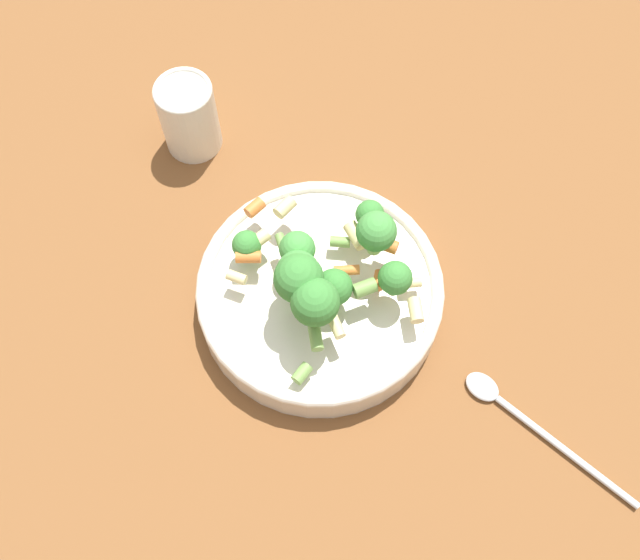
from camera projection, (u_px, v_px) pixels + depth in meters
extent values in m
plane|color=brown|center=(320.00, 302.00, 0.80)|extent=(3.00, 3.00, 0.00)
cylinder|color=silver|center=(320.00, 295.00, 0.78)|extent=(0.25, 0.25, 0.04)
torus|color=silver|center=(320.00, 287.00, 0.76)|extent=(0.25, 0.25, 0.01)
cylinder|color=#8CB766|center=(248.00, 253.00, 0.76)|extent=(0.01, 0.01, 0.01)
sphere|color=#3D8438|center=(247.00, 245.00, 0.75)|extent=(0.03, 0.03, 0.03)
cylinder|color=#8CB766|center=(295.00, 263.00, 0.74)|extent=(0.01, 0.01, 0.01)
sphere|color=#479342|center=(294.00, 252.00, 0.72)|extent=(0.04, 0.04, 0.04)
cylinder|color=#8CB766|center=(315.00, 316.00, 0.71)|extent=(0.02, 0.02, 0.02)
sphere|color=#3D8438|center=(315.00, 302.00, 0.68)|extent=(0.05, 0.05, 0.05)
cylinder|color=#8CB766|center=(334.00, 297.00, 0.74)|extent=(0.01, 0.01, 0.01)
sphere|color=#3D8438|center=(334.00, 287.00, 0.72)|extent=(0.04, 0.04, 0.04)
cylinder|color=#8CB766|center=(299.00, 285.00, 0.73)|extent=(0.01, 0.01, 0.02)
sphere|color=#479342|center=(298.00, 272.00, 0.71)|extent=(0.04, 0.04, 0.04)
cylinder|color=#8CB766|center=(299.00, 293.00, 0.72)|extent=(0.02, 0.02, 0.02)
sphere|color=#3D8438|center=(298.00, 278.00, 0.69)|extent=(0.05, 0.05, 0.05)
cylinder|color=#8CB766|center=(367.00, 222.00, 0.77)|extent=(0.01, 0.01, 0.01)
sphere|color=#3D8438|center=(368.00, 213.00, 0.75)|extent=(0.03, 0.03, 0.03)
cylinder|color=#8CB766|center=(374.00, 245.00, 0.74)|extent=(0.01, 0.01, 0.02)
sphere|color=#479342|center=(376.00, 231.00, 0.72)|extent=(0.04, 0.04, 0.04)
cylinder|color=#8CB766|center=(393.00, 288.00, 0.74)|extent=(0.01, 0.01, 0.01)
sphere|color=#3D8438|center=(395.00, 278.00, 0.72)|extent=(0.03, 0.03, 0.03)
cylinder|color=orange|center=(347.00, 270.00, 0.74)|extent=(0.03, 0.02, 0.01)
cylinder|color=beige|center=(353.00, 233.00, 0.76)|extent=(0.03, 0.02, 0.01)
cylinder|color=orange|center=(379.00, 280.00, 0.74)|extent=(0.02, 0.02, 0.01)
cylinder|color=#729E4C|center=(365.00, 288.00, 0.72)|extent=(0.02, 0.03, 0.01)
cylinder|color=#729E4C|center=(302.00, 373.00, 0.71)|extent=(0.01, 0.02, 0.01)
cylinder|color=orange|center=(301.00, 244.00, 0.76)|extent=(0.02, 0.02, 0.01)
cylinder|color=beige|center=(412.00, 283.00, 0.74)|extent=(0.02, 0.02, 0.01)
cylinder|color=beige|center=(285.00, 207.00, 0.76)|extent=(0.01, 0.02, 0.01)
cylinder|color=#729E4C|center=(282.00, 245.00, 0.74)|extent=(0.02, 0.02, 0.01)
cylinder|color=beige|center=(416.00, 310.00, 0.72)|extent=(0.03, 0.03, 0.01)
cylinder|color=beige|center=(336.00, 327.00, 0.71)|extent=(0.03, 0.02, 0.01)
cylinder|color=#729E4C|center=(340.00, 242.00, 0.76)|extent=(0.02, 0.02, 0.01)
cylinder|color=orange|center=(248.00, 257.00, 0.74)|extent=(0.03, 0.03, 0.01)
cylinder|color=orange|center=(388.00, 245.00, 0.75)|extent=(0.02, 0.02, 0.01)
cylinder|color=orange|center=(255.00, 208.00, 0.77)|extent=(0.02, 0.02, 0.01)
cylinder|color=beige|center=(256.00, 241.00, 0.75)|extent=(0.02, 0.03, 0.01)
cylinder|color=#729E4C|center=(315.00, 336.00, 0.70)|extent=(0.03, 0.03, 0.01)
cylinder|color=beige|center=(237.00, 277.00, 0.74)|extent=(0.02, 0.02, 0.01)
cylinder|color=silver|center=(189.00, 117.00, 0.85)|extent=(0.07, 0.07, 0.09)
torus|color=silver|center=(182.00, 91.00, 0.80)|extent=(0.07, 0.07, 0.01)
cylinder|color=silver|center=(566.00, 451.00, 0.72)|extent=(0.16, 0.01, 0.01)
ellipsoid|color=silver|center=(482.00, 387.00, 0.75)|extent=(0.04, 0.03, 0.01)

